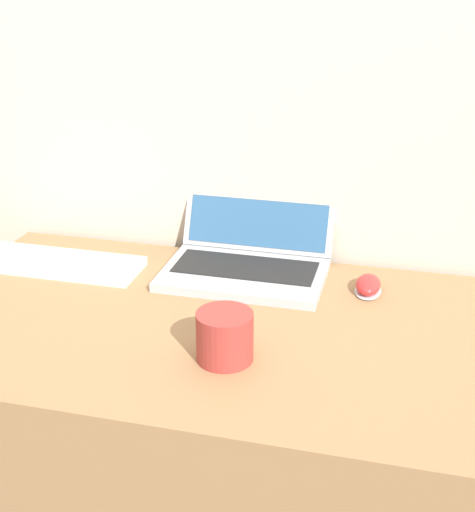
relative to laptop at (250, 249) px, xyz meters
name	(u,v)px	position (x,y,z in m)	size (l,w,h in m)	color
wall_back	(252,40)	(-0.03, 0.12, 0.45)	(7.00, 0.04, 2.50)	beige
desk	(208,472)	(-0.03, -0.26, -0.43)	(1.17, 0.69, 0.76)	#936D47
laptop	(250,249)	(0.00, 0.00, 0.00)	(0.36, 0.32, 0.22)	#ADADB2
drink_cup	(225,336)	(0.05, -0.39, 0.00)	(0.10, 0.10, 0.09)	#9E332D
computer_mouse	(368,286)	(0.27, -0.05, -0.03)	(0.06, 0.09, 0.03)	#B2B2B7
external_keyboard	(59,263)	(-0.43, -0.10, -0.04)	(0.38, 0.13, 0.02)	silver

